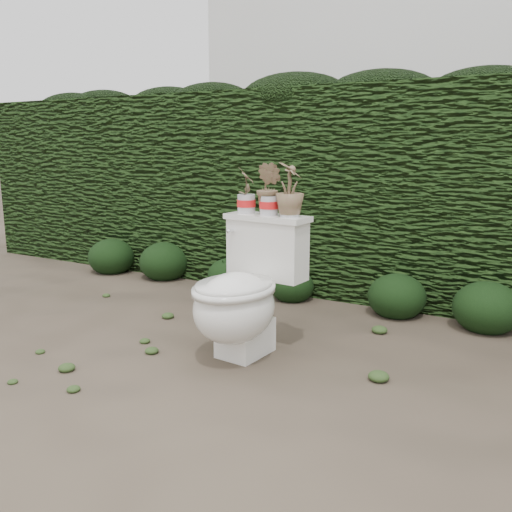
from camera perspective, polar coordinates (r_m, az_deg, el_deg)
The scene contains 12 objects.
ground at distance 3.18m, azimuth 3.22°, elevation -9.98°, with size 60.00×60.00×0.00m, color brown.
hedge at distance 4.47m, azimuth 12.55°, elevation 6.59°, with size 8.00×1.00×1.60m, color #254115.
toilet at distance 3.01m, azimuth -1.37°, elevation -4.09°, with size 0.52×0.72×0.78m.
potted_plant_left at distance 3.19m, azimuth -1.03°, elevation 6.80°, with size 0.13×0.09×0.25m, color #3B8128.
potted_plant_center at distance 3.10m, azimuth 1.38°, elevation 6.94°, with size 0.16×0.13×0.28m, color #3B8128.
potted_plant_right at distance 3.03m, azimuth 3.58°, elevation 6.85°, with size 0.16×0.16×0.29m, color #3B8128.
liriope_clump_0 at distance 5.24m, azimuth -14.99°, elevation 0.22°, with size 0.43×0.43×0.34m, color black.
liriope_clump_1 at distance 4.89m, azimuth -9.65°, elevation -0.28°, with size 0.44×0.44×0.35m, color black.
liriope_clump_2 at distance 4.49m, azimuth -2.88°, elevation -1.66°, with size 0.35×0.35×0.28m, color black.
liriope_clump_3 at distance 4.17m, azimuth 3.84°, elevation -2.81°, with size 0.33×0.33×0.27m, color black.
liriope_clump_4 at distance 3.91m, azimuth 14.62°, elevation -3.75°, with size 0.40×0.40×0.32m, color black.
liriope_clump_5 at distance 3.79m, azimuth 23.16°, elevation -4.64°, with size 0.43×0.43×0.34m, color black.
Camera 1 is at (1.30, -2.66, 1.17)m, focal length 38.00 mm.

